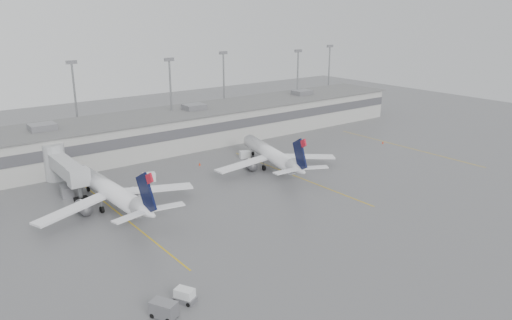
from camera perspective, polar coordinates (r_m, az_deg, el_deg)
ground at (r=71.15m, az=6.67°, el=-9.53°), size 260.00×260.00×0.00m
terminal at (r=115.96m, az=-13.42°, el=2.83°), size 152.00×17.00×9.45m
light_masts at (r=119.60m, az=-14.82°, el=7.00°), size 142.40×8.00×20.60m
jet_bridge_right at (r=98.32m, az=-21.36°, el=-0.61°), size 4.00×17.20×7.00m
stand_markings at (r=88.43m, az=-4.13°, el=-4.01°), size 105.25×40.00×0.01m
jet_mid_left at (r=84.66m, az=-16.18°, el=-3.44°), size 27.06×30.37×9.82m
jet_mid_right at (r=101.81m, az=1.84°, el=0.63°), size 25.51×28.95×9.54m
baggage_tug at (r=58.52m, az=-8.15°, el=-15.20°), size 2.51×2.91×1.60m
baggage_cart at (r=56.23m, az=-10.50°, el=-16.41°), size 2.75×3.25×1.82m
gse_uld_b at (r=96.97m, az=-12.12°, el=-1.92°), size 2.66×2.12×1.65m
gse_uld_c at (r=109.55m, az=-1.28°, el=0.64°), size 2.60×2.15×1.58m
gse_loader at (r=93.24m, az=-20.80°, el=-3.37°), size 2.36×3.33×1.93m
cone_b at (r=93.97m, az=-15.49°, el=-3.13°), size 0.38×0.38×0.61m
cone_c at (r=105.10m, az=-6.46°, el=-0.45°), size 0.41×0.41×0.65m
cone_d at (r=125.27m, az=14.30°, el=1.98°), size 0.40×0.40×0.64m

